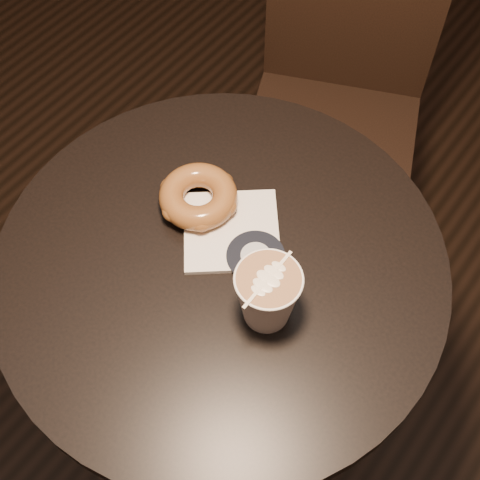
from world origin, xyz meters
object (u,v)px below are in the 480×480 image
Objects in this scene: pastry_bag at (231,231)px; latte_cup at (267,296)px; chair at (341,77)px; cafe_table at (223,317)px; doughnut at (198,196)px.

pastry_bag is 1.40× the size of latte_cup.
chair reaches higher than pastry_bag.
doughnut reaches higher than cafe_table.
latte_cup is (0.27, -0.67, 0.26)m from chair.
pastry_bag is 1.18× the size of doughnut.
cafe_table is 5.09× the size of pastry_bag.
chair is 9.25× the size of latte_cup.
latte_cup is (0.13, -0.08, 0.05)m from pastry_bag.
doughnut is (0.07, -0.58, 0.23)m from chair.
chair is 0.63m from doughnut.
pastry_bag is at bearing 109.49° from cafe_table.
cafe_table is 0.28m from latte_cup.
chair is (-0.16, 0.64, -0.01)m from cafe_table.
chair is at bearing 103.98° from cafe_table.
doughnut is (-0.07, 0.01, 0.02)m from pastry_bag.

